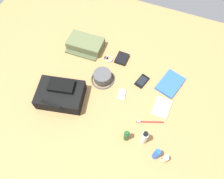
{
  "coord_description": "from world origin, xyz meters",
  "views": [
    {
      "loc": [
        -0.28,
        0.69,
        1.4
      ],
      "look_at": [
        0.0,
        0.0,
        0.04
      ],
      "focal_mm": 34.92,
      "sensor_mm": 36.0,
      "label": 1
    }
  ],
  "objects": [
    {
      "name": "media_player",
      "position": [
        -0.07,
        -0.01,
        0.01
      ],
      "size": [
        0.07,
        0.09,
        0.01
      ],
      "color": "#B7B7BC",
      "rests_on": "ground_plane"
    },
    {
      "name": "wallet",
      "position": [
        0.04,
        -0.3,
        0.01
      ],
      "size": [
        0.09,
        0.11,
        0.02
      ],
      "primitive_type": "cube",
      "rotation": [
        0.0,
        0.0,
        -0.02
      ],
      "color": "black",
      "rests_on": "ground_plane"
    },
    {
      "name": "toothpaste_tube",
      "position": [
        -0.32,
        0.26,
        0.08
      ],
      "size": [
        0.04,
        0.04,
        0.16
      ],
      "color": "white",
      "rests_on": "ground_plane"
    },
    {
      "name": "toothbrush",
      "position": [
        -0.31,
        0.12,
        0.01
      ],
      "size": [
        0.18,
        0.07,
        0.02
      ],
      "color": "red",
      "rests_on": "ground_plane"
    },
    {
      "name": "deodorant_spray",
      "position": [
        -0.42,
        0.32,
        0.06
      ],
      "size": [
        0.04,
        0.04,
        0.13
      ],
      "color": "blue",
      "rests_on": "ground_plane"
    },
    {
      "name": "cell_phone",
      "position": [
        -0.17,
        -0.17,
        0.01
      ],
      "size": [
        0.09,
        0.13,
        0.01
      ],
      "color": "black",
      "rests_on": "ground_plane"
    },
    {
      "name": "paperback_novel",
      "position": [
        -0.38,
        -0.22,
        0.01
      ],
      "size": [
        0.2,
        0.24,
        0.02
      ],
      "color": "blue",
      "rests_on": "ground_plane"
    },
    {
      "name": "bucket_hat",
      "position": [
        0.11,
        -0.07,
        0.03
      ],
      "size": [
        0.18,
        0.18,
        0.08
      ],
      "color": "#494949",
      "rests_on": "ground_plane"
    },
    {
      "name": "shampoo_bottle",
      "position": [
        -0.21,
        0.28,
        0.06
      ],
      "size": [
        0.03,
        0.03,
        0.12
      ],
      "color": "#19471E",
      "rests_on": "ground_plane"
    },
    {
      "name": "toiletry_pouch",
      "position": [
        0.36,
        -0.31,
        0.03
      ],
      "size": [
        0.29,
        0.21,
        0.07
      ],
      "color": "#56603D",
      "rests_on": "ground_plane"
    },
    {
      "name": "lotion_bottle",
      "position": [
        -0.47,
        0.33,
        0.05
      ],
      "size": [
        0.03,
        0.03,
        0.11
      ],
      "color": "beige",
      "rests_on": "ground_plane"
    },
    {
      "name": "wristwatch",
      "position": [
        0.14,
        -0.27,
        0.01
      ],
      "size": [
        0.07,
        0.06,
        0.01
      ],
      "color": "#99999E",
      "rests_on": "ground_plane"
    },
    {
      "name": "backpack",
      "position": [
        0.31,
        0.18,
        0.06
      ],
      "size": [
        0.36,
        0.29,
        0.13
      ],
      "color": "black",
      "rests_on": "ground_plane"
    },
    {
      "name": "notepad",
      "position": [
        -0.37,
        -0.01,
        0.01
      ],
      "size": [
        0.11,
        0.15,
        0.02
      ],
      "primitive_type": "cube",
      "rotation": [
        0.0,
        0.0,
        -0.03
      ],
      "color": "beige",
      "rests_on": "ground_plane"
    },
    {
      "name": "ground_plane",
      "position": [
        0.0,
        0.0,
        -0.01
      ],
      "size": [
        2.64,
        2.02,
        0.02
      ],
      "primitive_type": "cube",
      "color": "#9C7443",
      "rests_on": "ground"
    }
  ]
}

